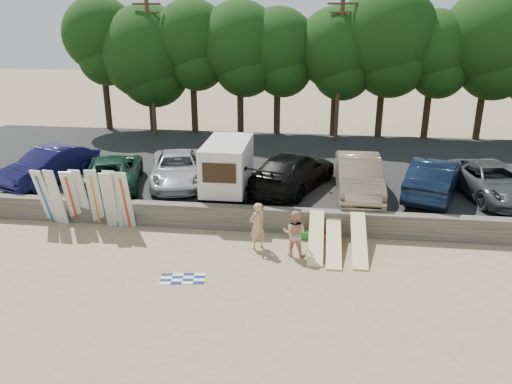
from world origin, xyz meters
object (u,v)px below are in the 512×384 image
car_1 (113,170)px  beachgoer_b (295,233)px  box_trailer (227,165)px  car_3 (293,171)px  car_4 (358,176)px  car_2 (177,169)px  beachgoer_a (257,226)px  car_0 (50,165)px  cooler (304,235)px  car_6 (493,181)px  car_5 (434,178)px

car_1 → beachgoer_b: 10.14m
box_trailer → car_1: box_trailer is taller
car_3 → car_4: bearing=-168.6°
car_2 → beachgoer_a: car_2 is taller
car_0 → cooler: size_ratio=13.29×
car_6 → beachgoer_a: (-9.91, -5.04, -0.53)m
beachgoer_b → cooler: beachgoer_b is taller
car_2 → car_1: bearing=178.6°
car_2 → beachgoer_a: (4.52, -5.15, -0.51)m
cooler → car_6: bearing=29.1°
beachgoer_b → car_0: bearing=-12.9°
box_trailer → beachgoer_b: size_ratio=2.15×
car_4 → car_5: size_ratio=1.03×
cooler → car_0: bearing=167.8°
car_3 → beachgoer_b: bearing=115.8°
car_0 → car_2: bearing=27.3°
car_3 → beachgoer_b: car_3 is taller
car_3 → car_4: size_ratio=1.09×
car_0 → car_5: 18.07m
car_6 → box_trailer: bearing=174.2°
car_1 → car_3: (8.50, 0.66, 0.10)m
car_0 → car_3: (11.76, 0.54, 0.02)m
car_0 → beachgoer_b: 13.14m
car_4 → car_5: bearing=3.9°
beachgoer_a → cooler: beachgoer_a is taller
cooler → box_trailer: bearing=143.9°
box_trailer → car_3: bearing=19.4°
car_1 → car_2: 3.02m
beachgoer_a → beachgoer_b: size_ratio=1.04×
car_5 → car_1: bearing=21.6°
car_5 → car_6: 2.57m
car_6 → cooler: 9.17m
cooler → beachgoer_a: bearing=-144.1°
car_0 → cooler: (12.45, -3.46, -1.37)m
box_trailer → beachgoer_b: bearing=-53.7°
car_2 → cooler: 7.56m
car_2 → beachgoer_a: bearing=-63.4°
box_trailer → car_6: bearing=4.4°
car_0 → car_2: car_0 is taller
beachgoer_b → car_2: bearing=-33.7°
cooler → car_4: bearing=60.1°
car_4 → cooler: 4.39m
car_5 → cooler: size_ratio=13.88×
car_0 → car_5: bearing=22.9°
car_6 → beachgoer_b: bearing=-157.9°
car_4 → beachgoer_a: car_4 is taller
box_trailer → car_0: 8.88m
box_trailer → beachgoer_b: (3.30, -4.45, -1.16)m
car_3 → cooler: 4.30m
car_4 → beachgoer_b: bearing=-118.6°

